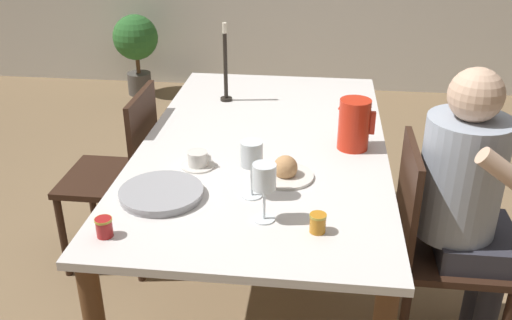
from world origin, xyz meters
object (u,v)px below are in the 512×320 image
Objects in this scene: chair_opposite at (121,172)px; teacup_near_person at (198,160)px; bread_plate at (285,171)px; chair_person_side at (435,244)px; potted_plant at (136,43)px; red_pitcher at (354,124)px; wine_glass_water at (264,179)px; jam_jar_amber at (318,222)px; serving_tray at (161,193)px; candlestick_tall at (226,70)px; wine_glass_juice at (252,157)px; jam_jar_red at (104,226)px; person_seated at (468,196)px.

chair_opposite reaches higher than teacup_near_person.
chair_opposite is at bearing 151.16° from bread_plate.
chair_person_side is at bearing 1.61° from bread_plate.
potted_plant is at bearing -143.73° from chair_person_side.
wine_glass_water is (-0.31, -0.60, 0.04)m from red_pitcher.
jam_jar_amber is at bearing -63.10° from potted_plant.
serving_tray is at bearing -107.49° from teacup_near_person.
teacup_near_person reaches higher than potted_plant.
red_pitcher is (1.08, -0.16, 0.37)m from chair_opposite.
serving_tray is (-0.08, -0.25, -0.01)m from teacup_near_person.
jam_jar_amber is (0.55, -0.16, 0.02)m from serving_tray.
teacup_near_person is (0.48, -0.40, 0.29)m from chair_opposite.
chair_opposite is 1.15m from red_pitcher.
chair_opposite is 1.28m from jam_jar_amber.
chair_person_side is at bearing -107.14° from chair_opposite.
candlestick_tall reaches higher than wine_glass_water.
bread_plate is (-0.26, -0.30, -0.08)m from red_pitcher.
chair_person_side reaches higher than potted_plant.
chair_opposite is 4.41× the size of wine_glass_water.
jam_jar_amber is at bearing -40.47° from wine_glass_juice.
red_pitcher is at bearing 62.88° from wine_glass_water.
serving_tray is at bearing -171.84° from wine_glass_juice.
wine_glass_water reaches higher than jam_jar_amber.
potted_plant is (-1.47, 3.19, -0.44)m from wine_glass_water.
teacup_near_person is (-0.60, -0.24, -0.08)m from red_pitcher.
wine_glass_water is (-0.64, -0.32, 0.41)m from chair_person_side.
chair_opposite is 1.25× the size of potted_plant.
wine_glass_water is 3.18× the size of jam_jar_red.
serving_tray is at bearing -154.83° from bread_plate.
teacup_near_person is 2.08× the size of jam_jar_red.
potted_plant is at bearing 15.98° from chair_opposite.
wine_glass_water is at bearing 17.68° from jam_jar_red.
teacup_near_person is 3.09m from potted_plant.
chair_opposite is at bearing 171.79° from red_pitcher.
chair_opposite reaches higher than jam_jar_red.
red_pitcher is 0.71× the size of serving_tray.
teacup_near_person is 2.08× the size of jam_jar_amber.
chair_person_side is 14.03× the size of jam_jar_amber.
wine_glass_water is 0.48m from teacup_near_person.
candlestick_tall is at bearing -127.43° from person_seated.
jam_jar_amber is at bearing -51.21° from chair_person_side.
chair_person_side is 1.07m from serving_tray.
wine_glass_water reaches higher than serving_tray.
teacup_near_person is at bearing -157.93° from red_pitcher.
chair_person_side is 0.57m from red_pitcher.
person_seated is (1.49, -0.44, 0.23)m from chair_opposite.
candlestick_tall reaches higher than teacup_near_person.
jam_jar_amber is 3.65m from potted_plant.
chair_opposite is 4.22× the size of red_pitcher.
jam_jar_amber is at bearing -15.77° from serving_tray.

